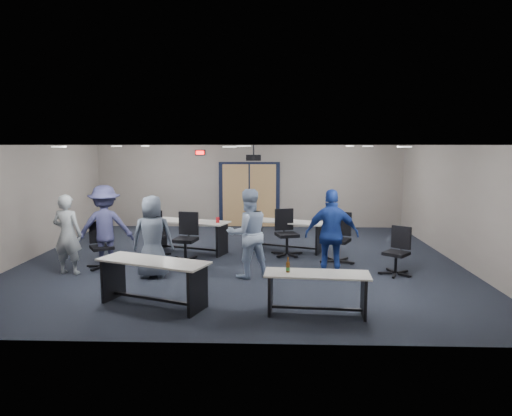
{
  "coord_description": "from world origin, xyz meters",
  "views": [
    {
      "loc": [
        0.73,
        -10.43,
        2.7
      ],
      "look_at": [
        0.38,
        -0.3,
        1.3
      ],
      "focal_mm": 32.0,
      "sensor_mm": 36.0,
      "label": 1
    }
  ],
  "objects_px": {
    "table_front_left": "(153,275)",
    "table_back_right": "(288,230)",
    "chair_loose_left": "(102,245)",
    "person_lightblue": "(248,233)",
    "chair_back_b": "(185,238)",
    "chair_loose_right": "(396,251)",
    "table_back_left": "(190,231)",
    "chair_back_c": "(287,233)",
    "person_navy": "(332,235)",
    "person_gray": "(67,234)",
    "chair_back_a": "(154,234)",
    "table_front_right": "(316,286)",
    "chair_back_d": "(338,238)",
    "person_plaid": "(153,236)",
    "person_back": "(105,227)"
  },
  "relations": [
    {
      "from": "table_front_left",
      "to": "table_back_right",
      "type": "relative_size",
      "value": 1.02
    },
    {
      "from": "chair_loose_left",
      "to": "person_lightblue",
      "type": "bearing_deg",
      "value": -42.7
    },
    {
      "from": "table_back_right",
      "to": "chair_back_b",
      "type": "height_order",
      "value": "chair_back_b"
    },
    {
      "from": "chair_loose_right",
      "to": "person_lightblue",
      "type": "distance_m",
      "value": 3.11
    },
    {
      "from": "table_back_left",
      "to": "chair_back_c",
      "type": "xyz_separation_m",
      "value": [
        2.43,
        -0.24,
        0.01
      ]
    },
    {
      "from": "table_front_left",
      "to": "person_navy",
      "type": "distance_m",
      "value": 3.63
    },
    {
      "from": "table_front_left",
      "to": "person_gray",
      "type": "relative_size",
      "value": 1.2
    },
    {
      "from": "chair_back_a",
      "to": "person_lightblue",
      "type": "xyz_separation_m",
      "value": [
        2.36,
        -1.66,
        0.37
      ]
    },
    {
      "from": "table_front_right",
      "to": "person_navy",
      "type": "relative_size",
      "value": 0.93
    },
    {
      "from": "person_lightblue",
      "to": "person_navy",
      "type": "relative_size",
      "value": 1.0
    },
    {
      "from": "table_front_right",
      "to": "chair_loose_right",
      "type": "bearing_deg",
      "value": 55.15
    },
    {
      "from": "chair_back_c",
      "to": "chair_loose_right",
      "type": "xyz_separation_m",
      "value": [
        2.21,
        -1.63,
        -0.06
      ]
    },
    {
      "from": "chair_back_b",
      "to": "person_navy",
      "type": "distance_m",
      "value": 3.45
    },
    {
      "from": "table_back_left",
      "to": "chair_loose_left",
      "type": "bearing_deg",
      "value": -119.01
    },
    {
      "from": "table_back_left",
      "to": "person_navy",
      "type": "bearing_deg",
      "value": -15.28
    },
    {
      "from": "chair_loose_left",
      "to": "person_lightblue",
      "type": "distance_m",
      "value": 3.33
    },
    {
      "from": "chair_back_a",
      "to": "person_navy",
      "type": "relative_size",
      "value": 0.6
    },
    {
      "from": "table_back_right",
      "to": "person_lightblue",
      "type": "distance_m",
      "value": 2.61
    },
    {
      "from": "chair_back_d",
      "to": "person_lightblue",
      "type": "relative_size",
      "value": 0.64
    },
    {
      "from": "chair_back_a",
      "to": "chair_loose_left",
      "type": "bearing_deg",
      "value": -150.14
    },
    {
      "from": "table_front_right",
      "to": "person_navy",
      "type": "distance_m",
      "value": 2.08
    },
    {
      "from": "person_plaid",
      "to": "chair_back_d",
      "type": "bearing_deg",
      "value": -167.56
    },
    {
      "from": "table_front_left",
      "to": "person_navy",
      "type": "bearing_deg",
      "value": 48.44
    },
    {
      "from": "table_front_left",
      "to": "table_front_right",
      "type": "relative_size",
      "value": 1.19
    },
    {
      "from": "chair_back_d",
      "to": "person_plaid",
      "type": "distance_m",
      "value": 4.15
    },
    {
      "from": "table_back_left",
      "to": "chair_back_d",
      "type": "bearing_deg",
      "value": 4.07
    },
    {
      "from": "person_lightblue",
      "to": "person_navy",
      "type": "distance_m",
      "value": 1.7
    },
    {
      "from": "person_navy",
      "to": "chair_back_d",
      "type": "bearing_deg",
      "value": -101.52
    },
    {
      "from": "chair_back_b",
      "to": "chair_loose_right",
      "type": "xyz_separation_m",
      "value": [
        4.59,
        -0.92,
        -0.07
      ]
    },
    {
      "from": "table_front_left",
      "to": "chair_loose_left",
      "type": "xyz_separation_m",
      "value": [
        -1.74,
        2.3,
        -0.02
      ]
    },
    {
      "from": "person_plaid",
      "to": "table_back_right",
      "type": "bearing_deg",
      "value": -144.04
    },
    {
      "from": "table_front_right",
      "to": "table_back_right",
      "type": "xyz_separation_m",
      "value": [
        -0.31,
        4.47,
        0.05
      ]
    },
    {
      "from": "person_back",
      "to": "chair_back_c",
      "type": "bearing_deg",
      "value": -177.92
    },
    {
      "from": "table_back_left",
      "to": "person_lightblue",
      "type": "bearing_deg",
      "value": -34.79
    },
    {
      "from": "table_back_right",
      "to": "person_gray",
      "type": "distance_m",
      "value": 5.24
    },
    {
      "from": "table_front_right",
      "to": "table_back_left",
      "type": "xyz_separation_m",
      "value": [
        -2.77,
        4.15,
        0.09
      ]
    },
    {
      "from": "table_front_right",
      "to": "table_back_right",
      "type": "distance_m",
      "value": 4.48
    },
    {
      "from": "person_gray",
      "to": "table_front_right",
      "type": "bearing_deg",
      "value": 163.08
    },
    {
      "from": "chair_back_c",
      "to": "chair_loose_right",
      "type": "bearing_deg",
      "value": -53.39
    },
    {
      "from": "chair_loose_left",
      "to": "person_lightblue",
      "type": "height_order",
      "value": "person_lightblue"
    },
    {
      "from": "chair_back_d",
      "to": "person_gray",
      "type": "xyz_separation_m",
      "value": [
        -5.79,
        -1.09,
        0.27
      ]
    },
    {
      "from": "table_back_left",
      "to": "person_gray",
      "type": "relative_size",
      "value": 1.24
    },
    {
      "from": "chair_back_c",
      "to": "person_lightblue",
      "type": "bearing_deg",
      "value": -131.83
    },
    {
      "from": "chair_back_a",
      "to": "chair_back_c",
      "type": "distance_m",
      "value": 3.23
    },
    {
      "from": "table_back_left",
      "to": "chair_back_b",
      "type": "bearing_deg",
      "value": -68.29
    },
    {
      "from": "person_plaid",
      "to": "chair_loose_left",
      "type": "bearing_deg",
      "value": -31.28
    },
    {
      "from": "table_back_right",
      "to": "person_lightblue",
      "type": "xyz_separation_m",
      "value": [
        -0.89,
        -2.42,
        0.39
      ]
    },
    {
      "from": "chair_back_d",
      "to": "person_plaid",
      "type": "relative_size",
      "value": 0.68
    },
    {
      "from": "table_back_left",
      "to": "person_plaid",
      "type": "xyz_separation_m",
      "value": [
        -0.38,
        -2.18,
        0.29
      ]
    },
    {
      "from": "chair_back_b",
      "to": "person_lightblue",
      "type": "bearing_deg",
      "value": -26.12
    }
  ]
}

